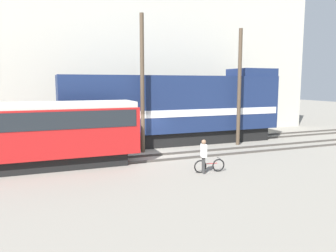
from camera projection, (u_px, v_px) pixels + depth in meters
name	position (u px, v px, depth m)	size (l,w,h in m)	color
ground_plane	(154.00, 155.00, 20.72)	(120.00, 120.00, 0.00)	gray
track_near	(160.00, 157.00, 19.70)	(60.00, 1.50, 0.14)	#47423D
track_far	(140.00, 145.00, 23.52)	(60.00, 1.51, 0.14)	#47423D
building_backdrop	(116.00, 57.00, 29.57)	(37.32, 6.00, 13.72)	beige
freight_locomotive	(176.00, 108.00, 24.17)	(16.35, 3.04, 5.63)	black
streetcar	(34.00, 132.00, 16.95)	(10.73, 2.54, 3.50)	black
bicycle	(209.00, 166.00, 16.60)	(1.65, 0.44, 0.72)	black
person	(204.00, 153.00, 16.26)	(0.26, 0.38, 1.72)	#333333
utility_pole_left	(142.00, 84.00, 20.88)	(0.27, 0.27, 8.83)	#4C3D2D
utility_pole_center	(239.00, 88.00, 23.53)	(0.27, 0.27, 8.32)	#4C3D2D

